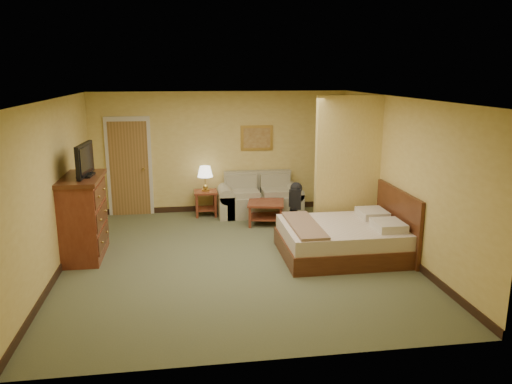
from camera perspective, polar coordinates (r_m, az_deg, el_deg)
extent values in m
plane|color=#555B3A|center=(8.29, -2.21, -7.63)|extent=(6.00, 6.00, 0.00)
plane|color=white|center=(7.74, -2.39, 10.62)|extent=(6.00, 6.00, 0.00)
cube|color=#DABC5D|center=(10.85, -4.02, 4.55)|extent=(5.50, 0.02, 2.60)
cube|color=#DABC5D|center=(8.10, -22.02, 0.48)|extent=(0.02, 6.00, 2.60)
cube|color=#DABC5D|center=(8.64, 16.16, 1.71)|extent=(0.02, 6.00, 2.60)
cube|color=#DABC5D|center=(9.26, 10.42, 2.80)|extent=(1.20, 0.15, 2.60)
cube|color=beige|center=(10.89, -14.28, 2.86)|extent=(0.94, 0.06, 2.10)
cube|color=brown|center=(10.88, -14.27, 2.59)|extent=(0.80, 0.04, 2.00)
cylinder|color=#B99B44|center=(10.80, -12.72, 2.59)|extent=(0.04, 0.12, 0.04)
cube|color=black|center=(11.10, -3.91, -1.79)|extent=(5.50, 0.02, 0.12)
cube|color=tan|center=(10.70, 0.45, -1.46)|extent=(1.47, 0.79, 0.44)
cube|color=tan|center=(10.92, 0.17, 1.28)|extent=(1.47, 0.19, 0.46)
cube|color=tan|center=(10.61, -3.47, -1.47)|extent=(0.31, 0.79, 0.49)
cube|color=tan|center=(10.83, 4.28, -1.18)|extent=(0.31, 0.79, 0.49)
cube|color=maroon|center=(10.64, -5.79, 0.01)|extent=(0.48, 0.48, 0.04)
cube|color=maroon|center=(10.73, -5.74, -1.90)|extent=(0.41, 0.41, 0.03)
cube|color=maroon|center=(10.51, -6.76, -1.68)|extent=(0.05, 0.05, 0.49)
cube|color=maroon|center=(10.52, -4.65, -1.61)|extent=(0.05, 0.05, 0.49)
cube|color=maroon|center=(10.88, -6.82, -1.15)|extent=(0.05, 0.05, 0.49)
cube|color=maroon|center=(10.90, -4.79, -1.08)|extent=(0.05, 0.05, 0.49)
cylinder|color=#B99B44|center=(10.63, -5.79, 0.21)|extent=(0.16, 0.16, 0.04)
cylinder|color=#B99B44|center=(10.58, -5.82, 1.30)|extent=(0.02, 0.02, 0.27)
cone|color=white|center=(10.54, -5.85, 2.35)|extent=(0.32, 0.32, 0.22)
cube|color=maroon|center=(10.01, 1.15, -1.24)|extent=(0.84, 0.84, 0.04)
cube|color=maroon|center=(10.09, 1.14, -2.80)|extent=(0.72, 0.72, 0.03)
cube|color=maroon|center=(9.74, -0.33, -3.03)|extent=(0.05, 0.05, 0.43)
cube|color=maroon|center=(10.41, 2.52, -1.94)|extent=(0.05, 0.05, 0.43)
cube|color=#B78E3F|center=(10.87, 0.09, 6.20)|extent=(0.70, 0.03, 0.54)
cube|color=#945F2D|center=(10.85, 0.10, 6.19)|extent=(0.58, 0.02, 0.43)
cube|color=maroon|center=(8.66, -19.15, -2.93)|extent=(0.59, 1.19, 1.30)
cube|color=#482010|center=(8.50, -19.50, 1.47)|extent=(0.67, 1.28, 0.06)
cube|color=black|center=(8.47, -18.86, 1.82)|extent=(0.24, 0.39, 0.03)
cube|color=black|center=(8.43, -19.00, 3.52)|extent=(0.13, 0.87, 0.52)
cube|color=#482010|center=(8.50, 9.74, -6.20)|extent=(2.00, 1.60, 0.30)
cube|color=beige|center=(8.41, 9.81, -4.47)|extent=(1.94, 1.54, 0.24)
cube|color=#482010|center=(8.72, 15.86, -3.26)|extent=(0.06, 1.70, 1.10)
cube|color=beige|center=(8.27, 14.90, -3.74)|extent=(0.45, 0.55, 0.14)
cube|color=beige|center=(8.89, 13.15, -2.43)|extent=(0.45, 0.55, 0.14)
cube|color=brown|center=(8.19, 5.52, -3.79)|extent=(0.45, 1.50, 0.05)
cube|color=black|center=(9.24, 4.60, -0.69)|extent=(0.25, 0.32, 0.37)
sphere|color=black|center=(9.19, 4.62, 0.44)|extent=(0.22, 0.22, 0.22)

